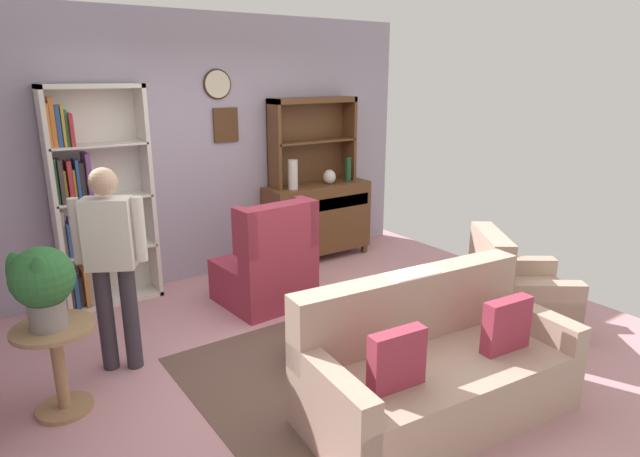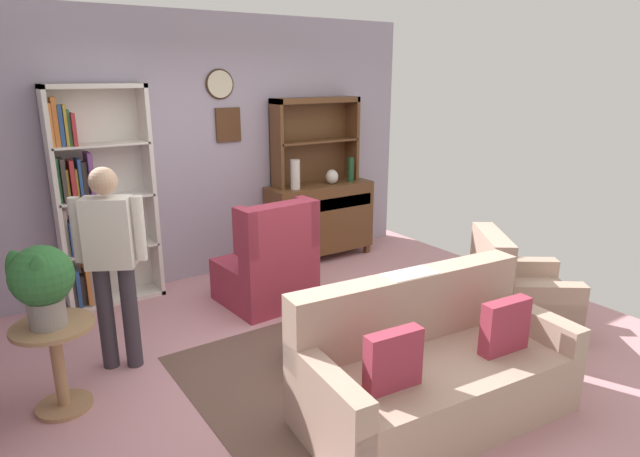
{
  "view_description": "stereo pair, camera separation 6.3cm",
  "coord_description": "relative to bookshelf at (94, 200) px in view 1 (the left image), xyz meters",
  "views": [
    {
      "loc": [
        -2.35,
        -3.32,
        2.19
      ],
      "look_at": [
        0.1,
        0.2,
        0.95
      ],
      "focal_mm": 30.23,
      "sensor_mm": 36.0,
      "label": 1
    },
    {
      "loc": [
        -2.3,
        -3.35,
        2.19
      ],
      "look_at": [
        0.1,
        0.2,
        0.95
      ],
      "focal_mm": 30.23,
      "sensor_mm": 36.0,
      "label": 2
    }
  ],
  "objects": [
    {
      "name": "potted_plant_large",
      "position": [
        -0.71,
        -1.7,
        -0.11
      ],
      "size": [
        0.39,
        0.39,
        0.54
      ],
      "color": "gray",
      "rests_on": "plant_stand"
    },
    {
      "name": "sideboard_hutch",
      "position": [
        2.5,
        0.02,
        0.52
      ],
      "size": [
        1.1,
        0.26,
        1.0
      ],
      "color": "brown",
      "rests_on": "sideboard"
    },
    {
      "name": "area_rug",
      "position": [
        1.48,
        -2.25,
        -1.04
      ],
      "size": [
        2.85,
        1.71,
        0.01
      ],
      "primitive_type": "cube",
      "color": "brown",
      "rests_on": "ground_plane"
    },
    {
      "name": "wall_back",
      "position": [
        1.28,
        0.18,
        0.36
      ],
      "size": [
        5.0,
        0.09,
        2.8
      ],
      "color": "#A399AD",
      "rests_on": "ground_plane"
    },
    {
      "name": "armchair_floral",
      "position": [
        2.85,
        -2.65,
        -0.75
      ],
      "size": [
        1.07,
        1.07,
        0.88
      ],
      "color": "tan",
      "rests_on": "ground_plane"
    },
    {
      "name": "bottle_wine",
      "position": [
        2.89,
        -0.18,
        0.03
      ],
      "size": [
        0.07,
        0.07,
        0.3
      ],
      "primitive_type": "cylinder",
      "color": "#194223",
      "rests_on": "sideboard"
    },
    {
      "name": "person_reading",
      "position": [
        -0.2,
        -1.35,
        -0.13
      ],
      "size": [
        0.49,
        0.34,
        1.56
      ],
      "color": "#38333D",
      "rests_on": "ground_plane"
    },
    {
      "name": "bookshelf",
      "position": [
        0.0,
        0.0,
        0.0
      ],
      "size": [
        0.9,
        0.3,
        2.1
      ],
      "color": "silver",
      "rests_on": "ground_plane"
    },
    {
      "name": "vase_round",
      "position": [
        2.63,
        -0.15,
        -0.04
      ],
      "size": [
        0.15,
        0.15,
        0.17
      ],
      "primitive_type": "ellipsoid",
      "color": "beige",
      "rests_on": "sideboard"
    },
    {
      "name": "wingback_chair",
      "position": [
        1.31,
        -0.97,
        -0.66
      ],
      "size": [
        0.83,
        0.85,
        1.05
      ],
      "color": "#A33347",
      "rests_on": "ground_plane"
    },
    {
      "name": "couch_floral",
      "position": [
        1.34,
        -3.11,
        -0.73
      ],
      "size": [
        1.87,
        1.01,
        0.9
      ],
      "color": "tan",
      "rests_on": "ground_plane"
    },
    {
      "name": "ground_plane",
      "position": [
        1.28,
        -1.95,
        -1.05
      ],
      "size": [
        5.4,
        4.6,
        0.02
      ],
      "primitive_type": "cube",
      "color": "#C68C93"
    },
    {
      "name": "plant_stand",
      "position": [
        -0.68,
        -1.69,
        -0.66
      ],
      "size": [
        0.52,
        0.52,
        0.62
      ],
      "color": "#A87F56",
      "rests_on": "ground_plane"
    },
    {
      "name": "book_stack",
      "position": [
        1.47,
        -2.07,
        -0.6
      ],
      "size": [
        0.18,
        0.12,
        0.05
      ],
      "color": "#CC7233",
      "rests_on": "coffee_table"
    },
    {
      "name": "vase_tall",
      "position": [
        2.11,
        -0.17,
        0.05
      ],
      "size": [
        0.11,
        0.11,
        0.34
      ],
      "primitive_type": "cylinder",
      "color": "beige",
      "rests_on": "sideboard"
    },
    {
      "name": "coffee_table",
      "position": [
        1.33,
        -2.16,
        -0.69
      ],
      "size": [
        0.8,
        0.5,
        0.42
      ],
      "color": "brown",
      "rests_on": "ground_plane"
    },
    {
      "name": "sideboard",
      "position": [
        2.5,
        -0.09,
        -0.53
      ],
      "size": [
        1.3,
        0.45,
        0.92
      ],
      "color": "brown",
      "rests_on": "ground_plane"
    }
  ]
}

